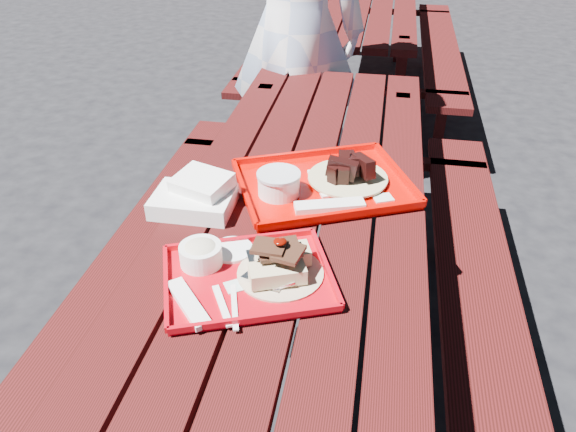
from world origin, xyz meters
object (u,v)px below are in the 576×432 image
at_px(picnic_table_near, 296,259).
at_px(picnic_table_far, 360,24).
at_px(person, 295,27).
at_px(near_tray, 247,267).
at_px(far_tray, 322,182).

height_order(picnic_table_near, picnic_table_far, same).
height_order(picnic_table_far, person, person).
bearing_deg(person, picnic_table_near, 103.55).
distance_m(near_tray, person, 1.65).
bearing_deg(picnic_table_far, person, -98.66).
bearing_deg(near_tray, person, 95.47).
height_order(picnic_table_far, near_tray, near_tray).
height_order(near_tray, person, person).
relative_size(picnic_table_far, far_tray, 3.86).
relative_size(picnic_table_near, far_tray, 3.86).
bearing_deg(picnic_table_far, picnic_table_near, -90.00).
relative_size(picnic_table_far, person, 1.31).
bearing_deg(near_tray, far_tray, 74.15).
height_order(picnic_table_near, person, person).
bearing_deg(person, near_tray, 99.17).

